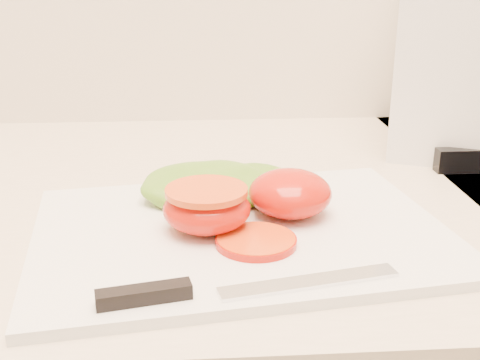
{
  "coord_description": "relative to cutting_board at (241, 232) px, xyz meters",
  "views": [
    {
      "loc": [
        -0.13,
        1.01,
        1.18
      ],
      "look_at": [
        -0.1,
        1.55,
        0.99
      ],
      "focal_mm": 45.0,
      "sensor_mm": 36.0,
      "label": 1
    }
  ],
  "objects": [
    {
      "name": "lettuce_leaf_1",
      "position": [
        0.02,
        0.09,
        0.02
      ],
      "size": [
        0.13,
        0.11,
        0.02
      ],
      "primitive_type": "ellipsoid",
      "rotation": [
        0.0,
        0.0,
        0.4
      ],
      "color": "#5C9F2A",
      "rests_on": "cutting_board"
    },
    {
      "name": "tomato_half_dome",
      "position": [
        0.05,
        0.03,
        0.03
      ],
      "size": [
        0.08,
        0.08,
        0.05
      ],
      "primitive_type": "ellipsoid",
      "color": "red",
      "rests_on": "cutting_board"
    },
    {
      "name": "tomato_slice_0",
      "position": [
        0.01,
        -0.04,
        0.01
      ],
      "size": [
        0.07,
        0.07,
        0.01
      ],
      "primitive_type": "cylinder",
      "color": "#E4511B",
      "rests_on": "cutting_board"
    },
    {
      "name": "tomato_half_cut",
      "position": [
        -0.03,
        -0.0,
        0.03
      ],
      "size": [
        0.08,
        0.08,
        0.04
      ],
      "color": "red",
      "rests_on": "cutting_board"
    },
    {
      "name": "knife",
      "position": [
        -0.03,
        -0.12,
        0.01
      ],
      "size": [
        0.24,
        0.06,
        0.01
      ],
      "rotation": [
        0.0,
        0.0,
        0.21
      ],
      "color": "silver",
      "rests_on": "cutting_board"
    },
    {
      "name": "lettuce_leaf_0",
      "position": [
        -0.03,
        0.08,
        0.02
      ],
      "size": [
        0.16,
        0.12,
        0.03
      ],
      "primitive_type": "ellipsoid",
      "rotation": [
        0.0,
        0.0,
        0.13
      ],
      "color": "#5C9F2A",
      "rests_on": "cutting_board"
    },
    {
      "name": "appliance",
      "position": [
        0.35,
        0.29,
        0.15
      ],
      "size": [
        0.28,
        0.31,
        0.3
      ],
      "primitive_type": "cube",
      "rotation": [
        0.0,
        0.0,
        -0.42
      ],
      "color": "white",
      "rests_on": "counter"
    },
    {
      "name": "cutting_board",
      "position": [
        0.0,
        0.0,
        0.0
      ],
      "size": [
        0.43,
        0.33,
        0.01
      ],
      "primitive_type": "cube",
      "rotation": [
        0.0,
        0.0,
        0.14
      ],
      "color": "white",
      "rests_on": "counter"
    }
  ]
}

